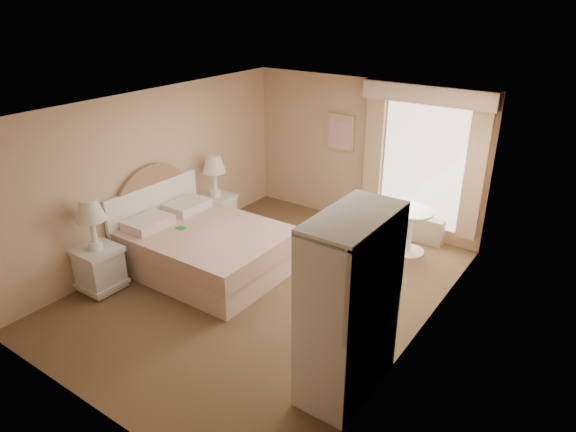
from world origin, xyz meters
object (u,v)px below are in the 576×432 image
Objects in this scene: round_table at (411,224)px; cafe_chair at (372,231)px; nightstand_near at (98,257)px; bed at (201,246)px; armoire at (349,320)px; nightstand_far at (216,203)px.

cafe_chair reaches higher than round_table.
nightstand_near reaches higher than round_table.
bed is 3.10m from armoire.
nightstand_far is 0.67× the size of armoire.
nightstand_near is 1.82× the size of round_table.
bed is at bearing -132.71° from cafe_chair.
armoire is at bearing -61.91° from cafe_chair.
bed reaches higher than nightstand_far.
nightstand_far is 2.70m from cafe_chair.
round_table is 3.23m from armoire.
armoire reaches higher than round_table.
armoire is (3.65, -2.06, 0.31)m from nightstand_far.
nightstand_near reaches higher than nightstand_far.
bed is 3.20m from round_table.
bed is 2.59× the size of cafe_chair.
bed is 1.35m from nightstand_far.
armoire reaches higher than bed.
nightstand_near is 2.35m from nightstand_far.
bed is 1.42m from nightstand_near.
bed reaches higher than round_table.
cafe_chair is at bearing 47.13° from nightstand_near.
nightstand_near is at bearing -90.00° from nightstand_far.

